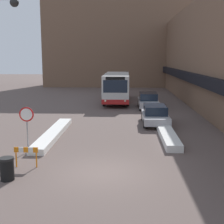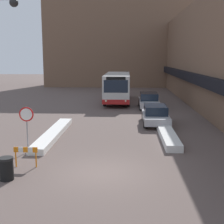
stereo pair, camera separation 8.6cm
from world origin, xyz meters
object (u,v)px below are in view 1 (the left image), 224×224
(parked_car_middle, at_px, (148,100))
(construction_barricade, at_px, (26,153))
(trash_bin, at_px, (7,169))
(parked_car_front, at_px, (155,115))
(stop_sign, at_px, (27,120))
(city_bus, at_px, (117,87))

(parked_car_middle, xyz_separation_m, construction_barricade, (-6.72, -17.36, -0.08))
(parked_car_middle, height_order, trash_bin, parked_car_middle)
(trash_bin, bearing_deg, parked_car_middle, 69.61)
(parked_car_front, relative_size, stop_sign, 1.83)
(parked_car_front, distance_m, parked_car_middle, 7.62)
(parked_car_front, height_order, trash_bin, parked_car_front)
(city_bus, relative_size, construction_barricade, 9.42)
(parked_car_middle, distance_m, stop_sign, 16.86)
(city_bus, height_order, stop_sign, city_bus)
(parked_car_front, height_order, stop_sign, stop_sign)
(parked_car_middle, bearing_deg, trash_bin, -110.39)
(city_bus, height_order, parked_car_middle, city_bus)
(city_bus, bearing_deg, parked_car_middle, -51.80)
(city_bus, distance_m, parked_car_front, 12.22)
(city_bus, bearing_deg, parked_car_front, -74.58)
(city_bus, xyz_separation_m, parked_car_middle, (3.24, -4.11, -0.99))
(parked_car_middle, distance_m, construction_barricade, 18.62)
(trash_bin, height_order, construction_barricade, trash_bin)
(parked_car_front, height_order, construction_barricade, parked_car_front)
(city_bus, distance_m, parked_car_middle, 5.33)
(city_bus, xyz_separation_m, construction_barricade, (-3.48, -21.48, -1.06))
(parked_car_middle, distance_m, trash_bin, 20.17)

